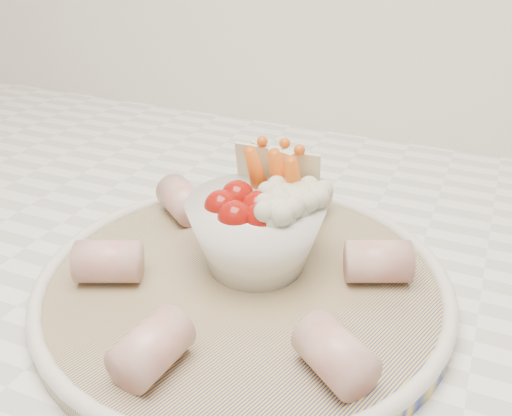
% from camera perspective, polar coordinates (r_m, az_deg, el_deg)
% --- Properties ---
extents(serving_platter, '(0.42, 0.42, 0.02)m').
position_cam_1_polar(serving_platter, '(0.47, -1.26, -7.53)').
color(serving_platter, navy).
rests_on(serving_platter, kitchen_counter).
extents(veggie_bowl, '(0.11, 0.11, 0.10)m').
position_cam_1_polar(veggie_bowl, '(0.46, 0.40, -1.69)').
color(veggie_bowl, white).
rests_on(veggie_bowl, serving_platter).
extents(cured_meat_rolls, '(0.26, 0.28, 0.03)m').
position_cam_1_polar(cured_meat_rolls, '(0.46, -1.29, -5.36)').
color(cured_meat_rolls, '#B65553').
rests_on(cured_meat_rolls, serving_platter).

